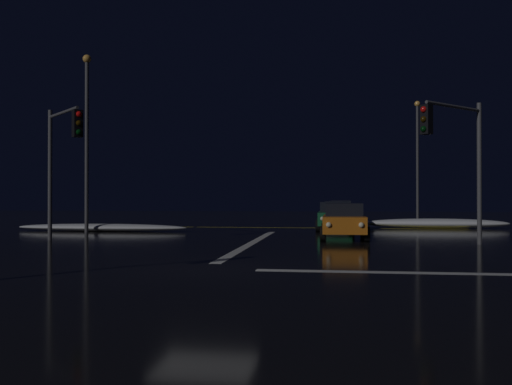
{
  "coord_description": "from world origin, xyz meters",
  "views": [
    {
      "loc": [
        3.23,
        -14.13,
        1.83
      ],
      "look_at": [
        -0.34,
        12.06,
        2.06
      ],
      "focal_mm": 39.84,
      "sensor_mm": 36.0,
      "label": 1
    }
  ],
  "objects_px": {
    "sedan_orange": "(344,221)",
    "traffic_signal_nw": "(62,148)",
    "sedan_white": "(337,213)",
    "traffic_signal_ne": "(456,145)",
    "streetlamp_left_near": "(87,130)",
    "sedan_black": "(340,211)",
    "streetlamp_right_far": "(417,152)",
    "sedan_green": "(335,216)",
    "sedan_red": "(341,209)"
  },
  "relations": [
    {
      "from": "sedan_orange",
      "to": "sedan_red",
      "type": "xyz_separation_m",
      "value": [
        0.17,
        24.04,
        0.0
      ]
    },
    {
      "from": "traffic_signal_ne",
      "to": "streetlamp_left_near",
      "type": "distance_m",
      "value": 18.51
    },
    {
      "from": "sedan_black",
      "to": "traffic_signal_nw",
      "type": "relative_size",
      "value": 0.77
    },
    {
      "from": "sedan_red",
      "to": "traffic_signal_ne",
      "type": "bearing_deg",
      "value": -81.85
    },
    {
      "from": "sedan_black",
      "to": "streetlamp_left_near",
      "type": "height_order",
      "value": "streetlamp_left_near"
    },
    {
      "from": "sedan_orange",
      "to": "traffic_signal_nw",
      "type": "relative_size",
      "value": 0.77
    },
    {
      "from": "sedan_red",
      "to": "traffic_signal_ne",
      "type": "xyz_separation_m",
      "value": [
        3.92,
        -27.4,
        2.97
      ]
    },
    {
      "from": "sedan_white",
      "to": "streetlamp_right_far",
      "type": "xyz_separation_m",
      "value": [
        6.09,
        6.5,
        4.47
      ]
    },
    {
      "from": "sedan_green",
      "to": "sedan_white",
      "type": "distance_m",
      "value": 5.78
    },
    {
      "from": "sedan_green",
      "to": "streetlamp_left_near",
      "type": "distance_m",
      "value": 14.15
    },
    {
      "from": "traffic_signal_ne",
      "to": "sedan_black",
      "type": "bearing_deg",
      "value": 100.74
    },
    {
      "from": "sedan_white",
      "to": "traffic_signal_ne",
      "type": "xyz_separation_m",
      "value": [
        4.31,
        -15.77,
        2.97
      ]
    },
    {
      "from": "streetlamp_left_near",
      "to": "streetlamp_right_far",
      "type": "relative_size",
      "value": 1.02
    },
    {
      "from": "sedan_green",
      "to": "traffic_signal_nw",
      "type": "xyz_separation_m",
      "value": [
        -11.12,
        -9.97,
        3.03
      ]
    },
    {
      "from": "traffic_signal_ne",
      "to": "streetlamp_right_far",
      "type": "distance_m",
      "value": 22.4
    },
    {
      "from": "sedan_white",
      "to": "sedan_green",
      "type": "bearing_deg",
      "value": -91.57
    },
    {
      "from": "sedan_green",
      "to": "sedan_red",
      "type": "relative_size",
      "value": 1.0
    },
    {
      "from": "sedan_white",
      "to": "sedan_black",
      "type": "height_order",
      "value": "same"
    },
    {
      "from": "traffic_signal_nw",
      "to": "traffic_signal_ne",
      "type": "distance_m",
      "value": 15.59
    },
    {
      "from": "sedan_orange",
      "to": "sedan_red",
      "type": "relative_size",
      "value": 1.0
    },
    {
      "from": "sedan_green",
      "to": "sedan_red",
      "type": "xyz_separation_m",
      "value": [
        0.55,
        17.4,
        0.0
      ]
    },
    {
      "from": "streetlamp_right_far",
      "to": "sedan_black",
      "type": "bearing_deg",
      "value": -171.31
    },
    {
      "from": "sedan_red",
      "to": "streetlamp_right_far",
      "type": "height_order",
      "value": "streetlamp_right_far"
    },
    {
      "from": "traffic_signal_ne",
      "to": "streetlamp_left_near",
      "type": "relative_size",
      "value": 0.59
    },
    {
      "from": "sedan_black",
      "to": "streetlamp_left_near",
      "type": "xyz_separation_m",
      "value": [
        -13.29,
        -15.11,
        4.55
      ]
    },
    {
      "from": "streetlamp_right_far",
      "to": "traffic_signal_ne",
      "type": "bearing_deg",
      "value": -94.56
    },
    {
      "from": "traffic_signal_ne",
      "to": "streetlamp_left_near",
      "type": "xyz_separation_m",
      "value": [
        -17.35,
        6.28,
        1.58
      ]
    },
    {
      "from": "traffic_signal_nw",
      "to": "streetlamp_right_far",
      "type": "height_order",
      "value": "streetlamp_right_far"
    },
    {
      "from": "sedan_white",
      "to": "sedan_red",
      "type": "relative_size",
      "value": 1.0
    },
    {
      "from": "sedan_green",
      "to": "sedan_white",
      "type": "xyz_separation_m",
      "value": [
        0.16,
        5.78,
        0.0
      ]
    },
    {
      "from": "sedan_green",
      "to": "sedan_black",
      "type": "bearing_deg",
      "value": 87.93
    },
    {
      "from": "sedan_orange",
      "to": "sedan_white",
      "type": "relative_size",
      "value": 1.0
    },
    {
      "from": "sedan_green",
      "to": "sedan_black",
      "type": "relative_size",
      "value": 1.0
    },
    {
      "from": "sedan_white",
      "to": "sedan_orange",
      "type": "bearing_deg",
      "value": -88.97
    },
    {
      "from": "sedan_red",
      "to": "streetlamp_left_near",
      "type": "height_order",
      "value": "streetlamp_left_near"
    },
    {
      "from": "sedan_orange",
      "to": "sedan_red",
      "type": "bearing_deg",
      "value": 89.6
    },
    {
      "from": "traffic_signal_ne",
      "to": "streetlamp_right_far",
      "type": "height_order",
      "value": "streetlamp_right_far"
    },
    {
      "from": "sedan_black",
      "to": "streetlamp_right_far",
      "type": "relative_size",
      "value": 0.47
    },
    {
      "from": "sedan_orange",
      "to": "streetlamp_left_near",
      "type": "height_order",
      "value": "streetlamp_left_near"
    },
    {
      "from": "traffic_signal_nw",
      "to": "sedan_orange",
      "type": "bearing_deg",
      "value": 16.2
    },
    {
      "from": "sedan_orange",
      "to": "traffic_signal_nw",
      "type": "bearing_deg",
      "value": -163.8
    },
    {
      "from": "traffic_signal_ne",
      "to": "streetlamp_left_near",
      "type": "height_order",
      "value": "streetlamp_left_near"
    },
    {
      "from": "sedan_green",
      "to": "streetlamp_left_near",
      "type": "bearing_deg",
      "value": -163.9
    },
    {
      "from": "sedan_red",
      "to": "traffic_signal_nw",
      "type": "height_order",
      "value": "traffic_signal_nw"
    },
    {
      "from": "sedan_black",
      "to": "streetlamp_right_far",
      "type": "height_order",
      "value": "streetlamp_right_far"
    },
    {
      "from": "sedan_orange",
      "to": "sedan_green",
      "type": "relative_size",
      "value": 1.0
    },
    {
      "from": "streetlamp_right_far",
      "to": "sedan_red",
      "type": "bearing_deg",
      "value": 138.06
    },
    {
      "from": "sedan_orange",
      "to": "streetlamp_right_far",
      "type": "xyz_separation_m",
      "value": [
        5.86,
        18.92,
        4.47
      ]
    },
    {
      "from": "traffic_signal_nw",
      "to": "streetlamp_left_near",
      "type": "height_order",
      "value": "streetlamp_left_near"
    },
    {
      "from": "sedan_orange",
      "to": "streetlamp_left_near",
      "type": "xyz_separation_m",
      "value": [
        -13.26,
        2.92,
        4.55
      ]
    }
  ]
}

